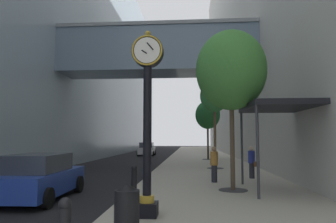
# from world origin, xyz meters

# --- Properties ---
(ground_plane) EXTENTS (110.00, 110.00, 0.00)m
(ground_plane) POSITION_xyz_m (0.00, 27.00, 0.00)
(ground_plane) COLOR black
(ground_plane) RESTS_ON ground
(sidewalk_right) EXTENTS (6.86, 80.00, 0.14)m
(sidewalk_right) POSITION_xyz_m (3.43, 30.00, 0.07)
(sidewalk_right) COLOR #ADA593
(sidewalk_right) RESTS_ON ground
(building_block_left) EXTENTS (23.09, 80.00, 25.84)m
(building_block_left) POSITION_xyz_m (-11.34, 29.91, 12.89)
(building_block_left) COLOR #93A8B7
(building_block_left) RESTS_ON ground
(building_block_right) EXTENTS (9.00, 80.00, 32.72)m
(building_block_right) POSITION_xyz_m (11.36, 30.00, 16.36)
(building_block_right) COLOR #B7B2A8
(building_block_right) RESTS_ON ground
(street_clock) EXTENTS (0.84, 0.55, 4.86)m
(street_clock) POSITION_xyz_m (1.20, 5.55, 2.81)
(street_clock) COLOR black
(street_clock) RESTS_ON sidewalk_right
(bollard_third) EXTENTS (0.21, 0.21, 1.04)m
(bollard_third) POSITION_xyz_m (0.32, 8.48, 0.69)
(bollard_third) COLOR black
(bollard_third) RESTS_ON sidewalk_right
(bollard_fourth) EXTENTS (0.21, 0.21, 1.04)m
(bollard_fourth) POSITION_xyz_m (0.32, 11.48, 0.69)
(bollard_fourth) COLOR black
(bollard_fourth) RESTS_ON sidewalk_right
(street_tree_near) EXTENTS (2.76, 2.76, 6.25)m
(street_tree_near) POSITION_xyz_m (3.93, 9.70, 4.79)
(street_tree_near) COLOR #333335
(street_tree_near) RESTS_ON sidewalk_right
(street_tree_mid_near) EXTENTS (1.93, 1.93, 5.94)m
(street_tree_mid_near) POSITION_xyz_m (3.93, 18.29, 4.92)
(street_tree_mid_near) COLOR #333335
(street_tree_mid_near) RESTS_ON sidewalk_right
(street_tree_mid_far) EXTENTS (2.33, 2.33, 5.53)m
(street_tree_mid_far) POSITION_xyz_m (3.93, 26.88, 4.31)
(street_tree_mid_far) COLOR #333335
(street_tree_mid_far) RESTS_ON sidewalk_right
(trash_bin) EXTENTS (0.53, 0.53, 1.05)m
(trash_bin) POSITION_xyz_m (1.01, 3.98, 0.68)
(trash_bin) COLOR black
(trash_bin) RESTS_ON sidewalk_right
(pedestrian_walking) EXTENTS (0.52, 0.49, 1.58)m
(pedestrian_walking) POSITION_xyz_m (5.35, 13.33, 0.96)
(pedestrian_walking) COLOR #23232D
(pedestrian_walking) RESTS_ON sidewalk_right
(pedestrian_by_clock) EXTENTS (0.36, 0.36, 1.61)m
(pedestrian_by_clock) POSITION_xyz_m (3.37, 11.81, 0.99)
(pedestrian_by_clock) COLOR #23232D
(pedestrian_by_clock) RESTS_ON sidewalk_right
(storefront_awning) EXTENTS (2.40, 3.60, 3.30)m
(storefront_awning) POSITION_xyz_m (5.62, 9.67, 3.28)
(storefront_awning) COLOR black
(storefront_awning) RESTS_ON sidewalk_right
(car_white_near) EXTENTS (2.10, 4.14, 1.61)m
(car_white_near) POSITION_xyz_m (-3.06, 35.06, 0.78)
(car_white_near) COLOR silver
(car_white_near) RESTS_ON ground
(car_blue_mid) EXTENTS (2.16, 4.27, 1.57)m
(car_blue_mid) POSITION_xyz_m (-2.96, 8.10, 0.77)
(car_blue_mid) COLOR navy
(car_blue_mid) RESTS_ON ground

